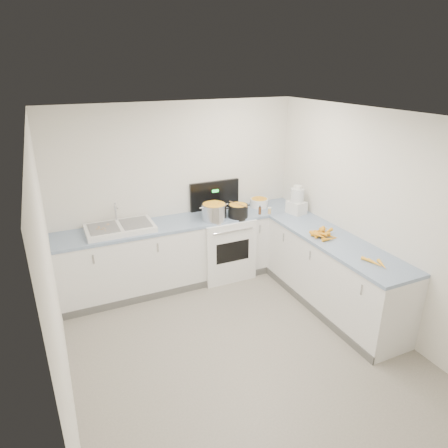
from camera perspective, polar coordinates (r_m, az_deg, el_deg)
name	(u,v)px	position (r m, az deg, el deg)	size (l,w,h in m)	color
floor	(241,350)	(4.63, 2.42, -17.50)	(3.50, 4.00, 0.00)	gray
ceiling	(245,118)	(3.61, 3.06, 14.92)	(3.50, 4.00, 0.00)	silver
wall_back	(178,193)	(5.69, -6.56, 4.46)	(3.50, 2.50, 0.00)	silver
wall_front	(404,383)	(2.64, 24.30, -20.04)	(3.50, 2.50, 0.00)	silver
wall_left	(53,285)	(3.59, -23.24, -8.02)	(4.00, 2.50, 0.00)	silver
wall_right	(377,221)	(4.96, 21.01, 0.46)	(4.00, 2.50, 0.00)	silver
counter_back	(187,251)	(5.71, -5.27, -3.84)	(3.50, 0.62, 0.94)	white
counter_right	(333,274)	(5.27, 15.27, -6.86)	(0.62, 2.20, 0.94)	white
stove	(223,244)	(5.88, -0.17, -2.92)	(0.76, 0.65, 1.36)	white
sink	(120,228)	(5.31, -14.64, -0.54)	(0.86, 0.52, 0.31)	white
steel_pot	(214,213)	(5.48, -1.43, 1.64)	(0.34, 0.34, 0.25)	silver
black_pot	(238,211)	(5.60, 2.02, 1.80)	(0.28, 0.28, 0.20)	black
wooden_spoon	(238,204)	(5.56, 2.03, 2.86)	(0.01, 0.01, 0.34)	#AD7A47
mixing_bowl	(259,203)	(6.03, 5.03, 3.06)	(0.27, 0.27, 0.12)	white
extract_bottle	(260,211)	(5.72, 5.14, 1.89)	(0.04, 0.04, 0.10)	#593319
spice_jar	(269,211)	(5.76, 6.51, 1.85)	(0.05, 0.05, 0.08)	#E5B266
food_processor	(297,202)	(5.79, 10.36, 3.18)	(0.25, 0.28, 0.41)	white
carrot_pile	(321,234)	(5.11, 13.76, -1.34)	(0.33, 0.36, 0.10)	#FFA71F
peeled_carrots	(375,263)	(4.59, 20.81, -5.17)	(0.16, 0.31, 0.04)	#FFAB26
peelings	(103,227)	(5.27, -16.87, -0.46)	(0.18, 0.26, 0.01)	tan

